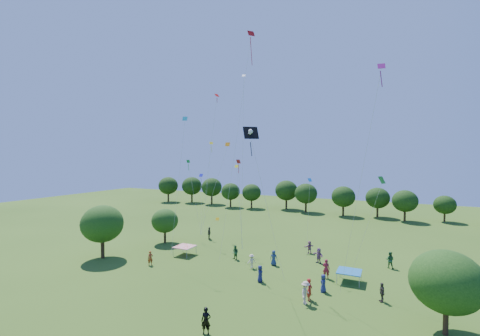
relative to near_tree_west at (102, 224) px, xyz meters
name	(u,v)px	position (x,y,z in m)	size (l,w,h in m)	color
near_tree_west	(102,224)	(0.00, 0.00, 0.00)	(4.88, 4.88, 6.31)	#422B19
near_tree_north	(165,221)	(2.41, 8.57, -0.99)	(3.69, 3.69, 4.78)	#422B19
near_tree_east	(447,282)	(34.53, -1.81, -0.45)	(4.66, 4.66, 5.75)	#422B19
treeline	(315,194)	(16.11, 42.15, -0.01)	(88.01, 8.77, 6.77)	#422B19
tent_red_stripe	(185,247)	(8.19, 5.15, -3.06)	(2.20, 2.20, 1.10)	red
tent_blue	(349,272)	(27.50, 4.93, -3.06)	(2.20, 2.20, 1.10)	#185EA0
man_in_black	(206,321)	(19.82, -8.78, -3.18)	(0.68, 0.44, 1.83)	black
crowd_person_0	(260,274)	(19.73, 1.27, -3.30)	(0.79, 0.43, 1.60)	navy
crowd_person_1	(326,269)	(25.30, 5.01, -3.15)	(0.71, 0.46, 1.91)	maroon
crowd_person_2	(235,253)	(14.58, 6.28, -3.28)	(0.81, 0.44, 1.65)	#25582F
crowd_person_3	(306,293)	(24.83, -1.41, -3.16)	(1.22, 0.55, 1.87)	#C5AC9D
crowd_person_4	(209,233)	(7.07, 12.83, -3.19)	(1.07, 0.49, 1.82)	#3E3931
crowd_person_5	(319,255)	(23.66, 9.31, -3.24)	(1.60, 0.57, 1.71)	#854D80
crowd_person_6	(323,283)	(25.69, 1.55, -3.30)	(0.79, 0.43, 1.60)	navy
crowd_person_7	(309,289)	(24.96, -0.61, -3.17)	(0.69, 0.44, 1.85)	maroon
crowd_person_8	(390,260)	(31.00, 10.93, -3.21)	(0.88, 0.48, 1.79)	#22512F
crowd_person_9	(252,261)	(17.43, 4.49, -3.35)	(0.98, 0.44, 1.50)	beige
crowd_person_10	(382,292)	(30.47, 1.70, -3.29)	(0.95, 0.43, 1.62)	#443A36
crowd_person_11	(309,247)	(21.86, 12.46, -3.32)	(1.46, 0.52, 1.56)	#925579
crowd_person_12	(274,258)	(19.31, 6.36, -3.27)	(0.82, 0.44, 1.67)	navy
crowd_person_13	(150,258)	(6.91, 0.43, -3.31)	(0.59, 0.38, 1.59)	#95391B
pirate_kite	(251,135)	(20.31, -2.22, 9.82)	(3.18, 2.39, 13.35)	black
red_high_kite	(246,73)	(16.29, 5.54, 17.32)	(1.94, 5.09, 24.97)	red
small_kite_0	(213,127)	(8.66, 11.33, 12.04)	(2.11, 1.89, 19.48)	red
small_kite_1	(215,221)	(10.20, 9.12, -0.49)	(3.63, 1.48, 2.88)	#E5AE0C
small_kite_2	(238,185)	(13.55, 9.08, 4.48)	(2.72, 3.56, 9.74)	yellow
small_kite_3	(190,174)	(3.18, 13.77, 5.30)	(5.07, 4.27, 10.31)	green
small_kite_4	(309,198)	(23.27, 6.10, 3.71)	(0.73, 0.92, 8.55)	blue
small_kite_5	(370,130)	(29.66, -2.89, 9.88)	(3.12, 2.64, 17.06)	#851671
small_kite_6	(243,134)	(15.01, 7.47, 10.70)	(0.79, 1.97, 20.67)	silver
small_kite_7	(182,148)	(9.55, 2.83, 8.97)	(0.84, 2.32, 15.38)	#0B8DA9
small_kite_8	(239,180)	(15.92, 4.55, 5.46)	(0.91, 2.75, 10.48)	red
small_kite_9	(223,160)	(9.86, 11.92, 7.60)	(3.80, 2.07, 12.79)	orange
small_kite_10	(210,160)	(5.69, 15.33, 7.42)	(2.61, 6.59, 13.15)	gold
small_kite_11	(378,191)	(30.02, 3.25, 4.95)	(2.79, 0.79, 9.07)	#288E19
small_kite_12	(201,184)	(4.75, 14.33, 3.84)	(3.21, 4.77, 8.15)	#1317C3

